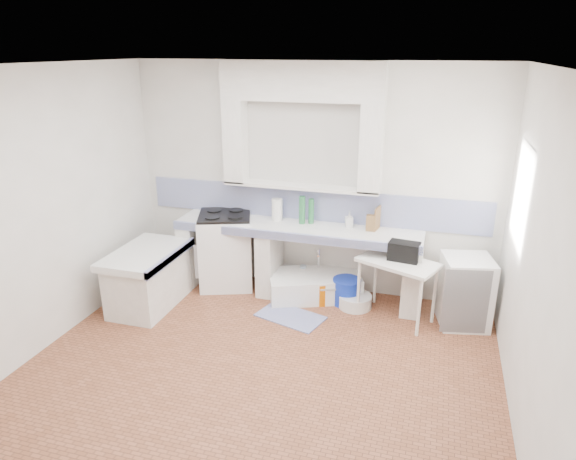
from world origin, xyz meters
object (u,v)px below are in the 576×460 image
(stove, at_px, (226,251))
(sink, at_px, (314,286))
(side_table, at_px, (396,290))
(fridge, at_px, (465,291))

(stove, distance_m, sink, 1.22)
(stove, xyz_separation_m, sink, (1.17, -0.01, -0.33))
(side_table, bearing_deg, sink, -172.10)
(sink, height_order, fridge, fridge)
(sink, bearing_deg, fridge, -28.56)
(stove, bearing_deg, side_table, -27.46)
(sink, height_order, side_table, side_table)
(stove, relative_size, side_table, 1.09)
(sink, bearing_deg, stove, 156.64)
(side_table, distance_m, fridge, 0.75)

